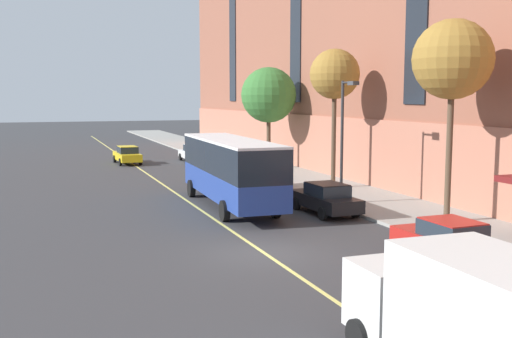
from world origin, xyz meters
TOP-DOWN VIEW (x-y plane):
  - ground_plane at (0.00, 0.00)m, footprint 260.00×260.00m
  - sidewalk at (9.60, 3.00)m, footprint 5.52×160.00m
  - city_bus at (1.76, 9.27)m, footprint 3.12×11.48m
  - parked_car_silver_0 at (5.75, 14.50)m, footprint 2.05×4.62m
  - parked_car_silver_2 at (5.65, 25.30)m, footprint 2.06×4.42m
  - parked_car_red_4 at (5.60, -3.62)m, footprint 2.02×4.47m
  - parked_car_black_5 at (5.64, 5.92)m, footprint 2.07×4.72m
  - parked_car_white_6 at (5.63, 32.13)m, footprint 2.08×4.61m
  - box_truck at (-0.14, -11.95)m, footprint 2.42×6.83m
  - taxi_cab at (-0.34, 32.31)m, footprint 2.05×4.84m
  - street_tree_mid_block at (9.71, 1.75)m, footprint 3.56×3.56m
  - street_tree_far_uptown at (9.71, 12.91)m, footprint 3.09×3.09m
  - street_tree_far_downtown at (9.71, 24.06)m, footprint 4.39×4.39m
  - street_lamp at (7.44, 7.40)m, footprint 0.36×1.48m
  - lane_centerline at (0.06, 3.00)m, footprint 0.16×140.00m

SIDE VIEW (x-z plane):
  - ground_plane at x=0.00m, z-range 0.00..0.00m
  - lane_centerline at x=0.06m, z-range 0.00..0.01m
  - sidewalk at x=9.60m, z-range 0.00..0.15m
  - parked_car_silver_2 at x=5.65m, z-range 0.00..1.56m
  - parked_car_red_4 at x=5.60m, z-range 0.00..1.56m
  - taxi_cab at x=-0.34m, z-range 0.00..1.56m
  - parked_car_silver_0 at x=5.75m, z-range 0.00..1.56m
  - parked_car_black_5 at x=5.64m, z-range 0.00..1.56m
  - parked_car_white_6 at x=5.63m, z-range 0.00..1.56m
  - box_truck at x=-0.14m, z-range 0.21..3.12m
  - city_bus at x=1.76m, z-range 0.29..3.90m
  - street_lamp at x=7.44m, z-range 0.91..7.41m
  - street_tree_far_downtown at x=9.71m, z-range 1.94..9.96m
  - street_tree_far_uptown at x=9.71m, z-range 2.84..11.45m
  - street_tree_mid_block at x=9.71m, z-range 2.87..11.95m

